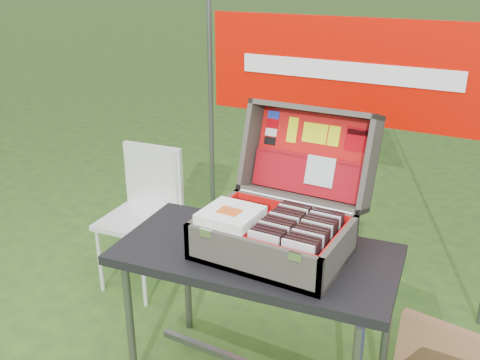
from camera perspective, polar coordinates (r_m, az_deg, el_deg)
The scene contains 88 objects.
table at distance 2.42m, azimuth 1.63°, elevation -14.99°, with size 1.15×0.58×0.72m, color black, non-canonical shape.
table_top at distance 2.23m, azimuth 1.72°, elevation -7.98°, with size 1.15×0.58×0.04m, color black.
table_leg_fl at distance 2.52m, azimuth -11.69°, elevation -14.36°, with size 0.04×0.04×0.68m, color #59595B.
table_leg_bl at distance 2.82m, azimuth -5.65°, elevation -9.77°, with size 0.04×0.04×0.68m, color #59595B.
table_leg_br at distance 2.47m, azimuth 15.29°, elevation -15.58°, with size 0.04×0.04×0.68m, color #59595B.
suitcase at distance 2.13m, azimuth 4.33°, elevation -1.04°, with size 0.58×0.57×0.53m, color #595348, non-canonical shape.
suitcase_base_bottom at distance 2.19m, azimuth 3.47°, elevation -7.66°, with size 0.58×0.41×0.02m, color #595348.
suitcase_base_wall_front at distance 2.01m, azimuth 1.06°, elevation -8.41°, with size 0.58×0.02×0.15m, color #595348.
suitcase_base_wall_back at distance 2.32m, azimuth 5.61°, elevation -4.16°, with size 0.58×0.02×0.15m, color #595348.
suitcase_base_wall_left at distance 2.28m, azimuth -2.79°, elevation -4.56°, with size 0.02×0.41×0.15m, color #595348.
suitcase_base_wall_right at distance 2.07m, azimuth 10.49°, elevation -7.79°, with size 0.02×0.41×0.15m, color #595348.
suitcase_liner_floor at distance 2.19m, azimuth 3.48°, elevation -7.33°, with size 0.53×0.37×0.01m, color red.
suitcase_latch_left at distance 2.05m, azimuth -3.67°, elevation -5.64°, with size 0.05×0.01×0.03m, color silver.
suitcase_latch_right at distance 1.90m, azimuth 5.91°, elevation -8.13°, with size 0.05×0.01×0.03m, color silver.
suitcase_hinge at distance 2.30m, azimuth 5.80°, elevation -2.31°, with size 0.02×0.02×0.52m, color silver.
suitcase_lid_back at distance 2.41m, azimuth 7.82°, elevation 2.75°, with size 0.58×0.41×0.02m, color #595348.
suitcase_lid_rim_far at distance 2.35m, azimuth 8.01°, elevation 7.45°, with size 0.58×0.02×0.15m, color #595348.
suitcase_lid_rim_near at distance 2.37m, azimuth 6.54°, elevation -1.90°, with size 0.58×0.02×0.15m, color #595348.
suitcase_lid_rim_left at distance 2.46m, azimuth 1.28°, elevation 3.80°, with size 0.02×0.41×0.15m, color #595348.
suitcase_lid_rim_right at distance 2.27m, azimuth 13.76°, elevation 1.59°, with size 0.02×0.41×0.15m, color #595348.
suitcase_lid_liner at distance 2.40m, azimuth 7.70°, elevation 2.75°, with size 0.53×0.36×0.01m, color red.
suitcase_liner_wall_front at distance 2.01m, azimuth 1.26°, elevation -7.96°, with size 0.53×0.01×0.13m, color red.
suitcase_liner_wall_back at distance 2.30m, azimuth 5.48°, elevation -4.04°, with size 0.53×0.01×0.13m, color red.
suitcase_liner_wall_left at distance 2.27m, azimuth -2.49°, elevation -4.38°, with size 0.01×0.37×0.13m, color red.
suitcase_liner_wall_right at distance 2.07m, azimuth 10.13°, elevation -7.43°, with size 0.01×0.37×0.13m, color red.
suitcase_lid_pocket at distance 2.39m, azimuth 7.19°, elevation 0.48°, with size 0.51×0.16×0.03m, color maroon.
suitcase_pocket_edge at distance 2.38m, azimuth 7.44°, elevation 2.43°, with size 0.50×0.02×0.02m, color maroon.
suitcase_pocket_cd at distance 2.35m, azimuth 8.54°, elevation 0.94°, with size 0.13×0.13×0.01m, color silver.
lid_sticker_cc_a at distance 2.47m, azimuth 3.62°, elevation 6.95°, with size 0.06×0.04×0.00m, color #1933B2.
lid_sticker_cc_b at distance 2.47m, azimuth 3.48°, elevation 6.03°, with size 0.06×0.04×0.00m, color #AD0009.
lid_sticker_cc_c at distance 2.47m, azimuth 3.34°, elevation 5.11°, with size 0.06×0.04×0.00m, color white.
lid_sticker_cc_d at distance 2.47m, azimuth 3.20°, elevation 4.20°, with size 0.06×0.04×0.00m, color black.
lid_card_neon_tall at distance 2.43m, azimuth 5.62°, elevation 5.34°, with size 0.05×0.11×0.00m, color #E3EF0F.
lid_card_neon_main at distance 2.39m, azimuth 8.00°, elevation 4.96°, with size 0.11×0.09×0.00m, color #E3EF0F.
lid_card_neon_small at distance 2.36m, azimuth 9.98°, elevation 4.64°, with size 0.05×0.09×0.00m, color #E3EF0F.
lid_sticker_band at distance 2.33m, azimuth 12.37°, elevation 4.24°, with size 0.10×0.10×0.00m, color #AD0009.
lid_sticker_band_bar at distance 2.33m, azimuth 12.49°, elevation 4.97°, with size 0.09×0.02×0.00m, color black.
cd_left_0 at distance 2.01m, azimuth 2.47°, elevation -7.60°, with size 0.13×0.01×0.15m, color silver.
cd_left_1 at distance 2.03m, azimuth 2.77°, elevation -7.32°, with size 0.13×0.01×0.15m, color black.
cd_left_2 at distance 2.05m, azimuth 3.05°, elevation -7.05°, with size 0.13×0.01×0.15m, color black.
cd_left_3 at distance 2.06m, azimuth 3.33°, elevation -6.79°, with size 0.13×0.01×0.15m, color black.
cd_left_4 at distance 2.08m, azimuth 3.61°, elevation -6.52°, with size 0.13×0.01×0.15m, color silver.
cd_left_5 at distance 2.10m, azimuth 3.88°, elevation -6.27°, with size 0.13×0.01×0.15m, color black.
cd_left_6 at distance 2.12m, azimuth 4.14°, elevation -6.01°, with size 0.13×0.01×0.15m, color black.
cd_left_7 at distance 2.14m, azimuth 4.40°, elevation -5.76°, with size 0.13×0.01×0.15m, color black.
cd_left_8 at distance 2.16m, azimuth 4.66°, elevation -5.52°, with size 0.13×0.01×0.15m, color silver.
cd_left_9 at distance 2.17m, azimuth 4.91°, elevation -5.28°, with size 0.13×0.01×0.15m, color black.
cd_left_10 at distance 2.19m, azimuth 5.16°, elevation -5.04°, with size 0.13×0.01×0.15m, color black.
cd_left_11 at distance 2.21m, azimuth 5.40°, elevation -4.81°, with size 0.13×0.01×0.15m, color black.
cd_left_12 at distance 2.23m, azimuth 5.64°, elevation -4.58°, with size 0.13×0.01×0.15m, color silver.
cd_left_13 at distance 2.25m, azimuth 5.87°, elevation -4.35°, with size 0.13×0.01×0.15m, color black.
cd_left_14 at distance 2.27m, azimuth 6.10°, elevation -4.13°, with size 0.13×0.01×0.15m, color black.
cd_right_0 at distance 1.96m, azimuth 6.15°, elevation -8.53°, with size 0.13×0.01×0.15m, color silver.
cd_right_1 at distance 1.98m, azimuth 6.41°, elevation -8.24°, with size 0.13×0.01×0.15m, color black.
cd_right_2 at distance 2.00m, azimuth 6.67°, elevation -7.95°, with size 0.13×0.01×0.15m, color black.
cd_right_3 at distance 2.02m, azimuth 6.92°, elevation -7.67°, with size 0.13×0.01×0.15m, color black.
cd_right_4 at distance 2.03m, azimuth 7.17°, elevation -7.39°, with size 0.13×0.01×0.15m, color silver.
cd_right_5 at distance 2.05m, azimuth 7.41°, elevation -7.12°, with size 0.13×0.01×0.15m, color black.
cd_right_6 at distance 2.07m, azimuth 7.65°, elevation -6.85°, with size 0.13×0.01×0.15m, color black.
cd_right_7 at distance 2.09m, azimuth 7.88°, elevation -6.58°, with size 0.13×0.01×0.15m, color black.
cd_right_8 at distance 2.11m, azimuth 8.11°, elevation -6.32°, with size 0.13×0.01×0.15m, color silver.
cd_right_9 at distance 2.13m, azimuth 8.34°, elevation -6.07°, with size 0.13×0.01×0.15m, color black.
cd_right_10 at distance 2.15m, azimuth 8.56°, elevation -5.82°, with size 0.13×0.01×0.15m, color black.
cd_right_11 at distance 2.17m, azimuth 8.78°, elevation -5.57°, with size 0.13×0.01×0.15m, color black.
cd_right_12 at distance 2.19m, azimuth 8.99°, elevation -5.33°, with size 0.13×0.01×0.15m, color silver.
cd_right_13 at distance 2.20m, azimuth 9.20°, elevation -5.09°, with size 0.13×0.01×0.15m, color black.
cd_right_14 at distance 2.22m, azimuth 9.40°, elevation -4.86°, with size 0.13×0.01×0.15m, color black.
songbook_0 at distance 2.13m, azimuth -0.99°, elevation -4.18°, with size 0.22×0.22×0.01m, color white.
songbook_1 at distance 2.12m, azimuth -0.99°, elevation -4.06°, with size 0.22×0.22×0.01m, color white.
songbook_2 at distance 2.12m, azimuth -0.99°, elevation -3.94°, with size 0.22×0.22×0.01m, color white.
songbook_3 at distance 2.12m, azimuth -0.99°, elevation -3.82°, with size 0.22×0.22×0.01m, color white.
songbook_4 at distance 2.12m, azimuth -0.99°, elevation -3.69°, with size 0.22×0.22×0.01m, color white.
songbook_5 at distance 2.12m, azimuth -0.99°, elevation -3.57°, with size 0.22×0.22×0.01m, color white.
songbook_6 at distance 2.11m, azimuth -0.99°, elevation -3.45°, with size 0.22×0.22×0.01m, color white.
songbook_7 at distance 2.11m, azimuth -0.99°, elevation -3.33°, with size 0.22×0.22×0.01m, color white.
songbook_graphic at distance 2.10m, azimuth -1.13°, elevation -3.33°, with size 0.09×0.07×0.00m, color #D85919.
chair at distance 3.19m, azimuth -10.95°, elevation -4.44°, with size 0.38×0.42×0.84m, color silver, non-canonical shape.
chair_seat at distance 3.18m, azimuth -10.97°, elevation -4.28°, with size 0.38×0.38×0.03m, color silver.
chair_backrest at distance 3.23m, azimuth -9.19°, elevation 0.30°, with size 0.38×0.03×0.40m, color silver.
chair_leg_fl at distance 3.28m, azimuth -14.74°, elevation -8.09°, with size 0.02×0.02×0.43m, color silver.
chair_leg_fr at distance 3.08m, azimuth -10.25°, elevation -9.71°, with size 0.02×0.02×0.43m, color silver.
chair_leg_bl at distance 3.49m, azimuth -11.09°, elevation -5.87°, with size 0.02×0.02×0.43m, color silver.
chair_leg_br at distance 3.30m, azimuth -6.70°, elevation -7.21°, with size 0.02×0.02×0.43m, color silver.
chair_upright_left at distance 3.33m, azimuth -11.39°, elevation 0.65°, with size 0.02×0.02×0.40m, color silver.
chair_upright_right at distance 3.14m, azimuth -6.82°, elevation -0.39°, with size 0.02×0.02×0.40m, color silver.
banner_post_left at distance 3.39m, azimuth -3.07°, elevation 5.30°, with size 0.03×0.03×1.70m, color #59595B.
banner at distance 2.92m, azimuth 11.21°, elevation 11.35°, with size 1.60×0.01×0.55m, color #B80900.
banner_text at distance 2.91m, azimuth 11.13°, elevation 11.31°, with size 1.20×0.00×0.10m, color white.
Camera 1 is at (0.89, -1.65, 1.80)m, focal length 40.00 mm.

